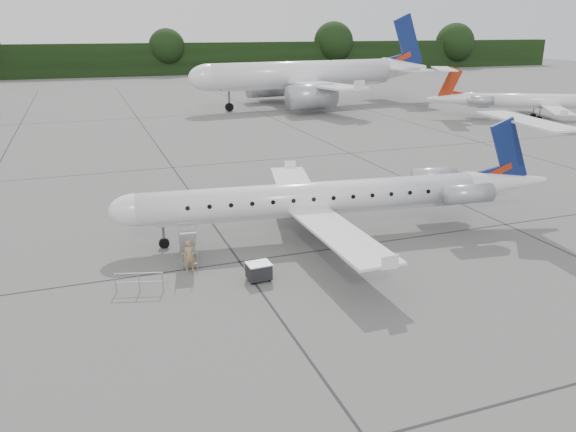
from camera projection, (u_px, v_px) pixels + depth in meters
name	position (u px, v px, depth m)	size (l,w,h in m)	color
ground	(392.00, 282.00, 27.74)	(320.00, 320.00, 0.00)	slate
treeline	(133.00, 60.00, 142.14)	(260.00, 4.00, 8.00)	black
main_regional_jet	(312.00, 183.00, 32.80)	(25.82, 18.59, 6.62)	white
airstair	(188.00, 243.00, 29.84)	(0.85, 2.51, 2.07)	white
passenger	(190.00, 256.00, 28.60)	(0.62, 0.41, 1.71)	#987A53
safety_railing	(139.00, 283.00, 26.47)	(2.20, 0.08, 1.00)	#989BA1
baggage_cart	(259.00, 271.00, 27.75)	(1.12, 0.91, 0.97)	black
bg_narrowbody	(303.00, 61.00, 86.19)	(38.71, 27.87, 13.90)	white
bg_regional_right	(547.00, 94.00, 75.33)	(25.81, 18.58, 6.77)	white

